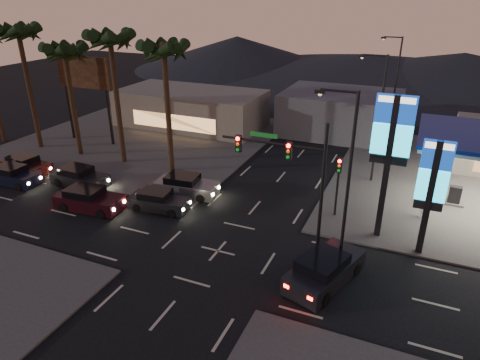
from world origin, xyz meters
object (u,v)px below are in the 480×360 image
at_px(pylon_sign_tall, 391,140).
at_px(suv_station, 324,270).
at_px(car_lane_b_front, 186,186).
at_px(car_lane_b_rear, 26,165).
at_px(car_lane_a_mid, 89,200).
at_px(car_lane_a_rear, 13,175).
at_px(car_lane_a_front, 158,201).
at_px(car_lane_b_mid, 79,177).
at_px(pylon_sign_short, 432,181).
at_px(traffic_signal_mast, 292,168).

xyz_separation_m(pylon_sign_tall, suv_station, (-2.03, -5.95, -5.60)).
distance_m(car_lane_b_front, car_lane_b_rear, 14.65).
xyz_separation_m(car_lane_a_mid, car_lane_a_rear, (-8.62, 1.08, -0.06)).
bearing_deg(car_lane_a_front, car_lane_b_mid, 173.38).
xyz_separation_m(pylon_sign_short, car_lane_a_rear, (-30.32, -2.20, -3.98)).
bearing_deg(car_lane_a_mid, suv_station, -5.57).
distance_m(pylon_sign_tall, car_lane_a_mid, 20.47).
bearing_deg(car_lane_a_front, car_lane_b_front, 77.93).
relative_size(pylon_sign_tall, pylon_sign_short, 1.29).
distance_m(car_lane_a_front, car_lane_b_rear, 14.01).
distance_m(car_lane_a_front, car_lane_a_mid, 4.92).
xyz_separation_m(car_lane_a_front, car_lane_b_mid, (-7.97, 0.92, 0.06)).
bearing_deg(car_lane_a_mid, pylon_sign_tall, 12.55).
bearing_deg(pylon_sign_tall, car_lane_b_mid, -176.37).
xyz_separation_m(pylon_sign_tall, traffic_signal_mast, (-4.74, -3.51, -1.17)).
xyz_separation_m(traffic_signal_mast, suv_station, (2.72, -2.44, -4.44)).
xyz_separation_m(pylon_sign_short, car_lane_b_front, (-16.57, 1.45, -3.93)).
bearing_deg(traffic_signal_mast, car_lane_b_rear, 174.49).
distance_m(pylon_sign_tall, car_lane_b_front, 15.18).
relative_size(car_lane_a_rear, car_lane_b_mid, 0.95).
bearing_deg(traffic_signal_mast, pylon_sign_short, 19.13).
relative_size(car_lane_b_front, suv_station, 0.90).
distance_m(pylon_sign_tall, car_lane_a_front, 15.93).
distance_m(traffic_signal_mast, car_lane_a_rear, 23.52).
height_order(pylon_sign_tall, traffic_signal_mast, pylon_sign_tall).
relative_size(car_lane_b_front, car_lane_b_rear, 1.05).
relative_size(traffic_signal_mast, car_lane_b_rear, 1.70).
bearing_deg(suv_station, car_lane_b_mid, 167.65).
distance_m(car_lane_b_front, car_lane_b_mid, 8.77).
xyz_separation_m(pylon_sign_short, suv_station, (-4.53, -4.95, -3.87)).
bearing_deg(car_lane_b_front, car_lane_a_rear, -165.16).
height_order(car_lane_a_mid, car_lane_b_front, car_lane_a_mid).
distance_m(traffic_signal_mast, car_lane_b_front, 11.09).
bearing_deg(traffic_signal_mast, car_lane_a_front, 173.38).
bearing_deg(car_lane_b_front, car_lane_a_mid, -137.37).
xyz_separation_m(pylon_sign_short, car_lane_b_mid, (-25.14, -0.44, -3.95)).
distance_m(car_lane_b_rear, suv_station, 27.03).
distance_m(pylon_sign_short, traffic_signal_mast, 7.69).
relative_size(pylon_sign_tall, car_lane_a_rear, 1.98).
relative_size(pylon_sign_short, car_lane_a_front, 1.58).
relative_size(car_lane_b_mid, suv_station, 0.87).
xyz_separation_m(car_lane_a_rear, car_lane_b_rear, (-0.81, 1.99, 0.01)).
relative_size(pylon_sign_short, car_lane_a_mid, 1.40).
bearing_deg(car_lane_b_mid, car_lane_b_front, 12.39).
height_order(car_lane_a_front, car_lane_b_front, car_lane_b_front).
height_order(pylon_sign_short, car_lane_b_mid, pylon_sign_short).
xyz_separation_m(pylon_sign_tall, car_lane_b_mid, (-22.64, -1.44, -5.68)).
bearing_deg(pylon_sign_short, car_lane_a_front, -175.47).
relative_size(traffic_signal_mast, car_lane_b_front, 1.62).
height_order(car_lane_a_front, suv_station, suv_station).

